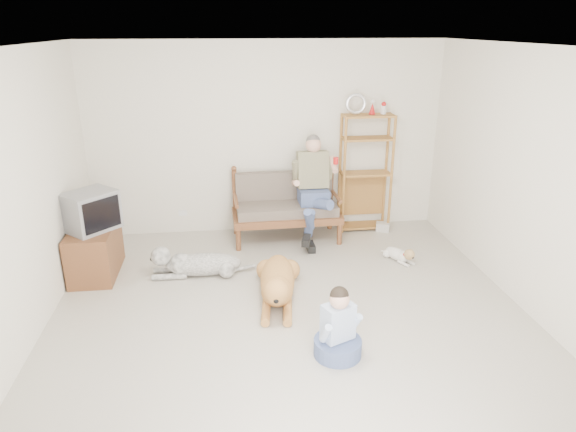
{
  "coord_description": "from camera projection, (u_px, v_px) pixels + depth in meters",
  "views": [
    {
      "loc": [
        -0.63,
        -4.41,
        2.88
      ],
      "look_at": [
        0.07,
        1.0,
        0.83
      ],
      "focal_mm": 32.0,
      "sensor_mm": 36.0,
      "label": 1
    }
  ],
  "objects": [
    {
      "name": "floor",
      "position": [
        294.0,
        328.0,
        5.18
      ],
      "size": [
        5.5,
        5.5,
        0.0
      ],
      "primitive_type": "plane",
      "color": "beige",
      "rests_on": "ground"
    },
    {
      "name": "ceiling",
      "position": [
        295.0,
        47.0,
        4.24
      ],
      "size": [
        5.5,
        5.5,
        0.0
      ],
      "primitive_type": "plane",
      "rotation": [
        3.14,
        0.0,
        0.0
      ],
      "color": "silver",
      "rests_on": "ground"
    },
    {
      "name": "wall_back",
      "position": [
        267.0,
        139.0,
        7.26
      ],
      "size": [
        5.0,
        0.0,
        5.0
      ],
      "primitive_type": "plane",
      "rotation": [
        1.57,
        0.0,
        0.0
      ],
      "color": "silver",
      "rests_on": "ground"
    },
    {
      "name": "wall_front",
      "position": [
        386.0,
        412.0,
        2.16
      ],
      "size": [
        5.0,
        0.0,
        5.0
      ],
      "primitive_type": "plane",
      "rotation": [
        -1.57,
        0.0,
        0.0
      ],
      "color": "silver",
      "rests_on": "ground"
    },
    {
      "name": "wall_left",
      "position": [
        7.0,
        214.0,
        4.41
      ],
      "size": [
        0.0,
        5.5,
        5.5
      ],
      "primitive_type": "plane",
      "rotation": [
        1.57,
        0.0,
        1.57
      ],
      "color": "silver",
      "rests_on": "ground"
    },
    {
      "name": "wall_right",
      "position": [
        547.0,
        191.0,
        5.01
      ],
      "size": [
        0.0,
        5.5,
        5.5
      ],
      "primitive_type": "plane",
      "rotation": [
        1.57,
        0.0,
        -1.57
      ],
      "color": "silver",
      "rests_on": "ground"
    },
    {
      "name": "loveseat",
      "position": [
        286.0,
        205.0,
        7.23
      ],
      "size": [
        1.51,
        0.73,
        0.95
      ],
      "rotation": [
        0.0,
        0.0,
        0.02
      ],
      "color": "brown",
      "rests_on": "ground"
    },
    {
      "name": "man",
      "position": [
        313.0,
        196.0,
        7.0
      ],
      "size": [
        0.56,
        0.8,
        1.3
      ],
      "color": "#4E6190",
      "rests_on": "loveseat"
    },
    {
      "name": "etagere",
      "position": [
        365.0,
        172.0,
        7.42
      ],
      "size": [
        0.76,
        0.33,
        2.0
      ],
      "color": "#9D6331",
      "rests_on": "ground"
    },
    {
      "name": "book_stack",
      "position": [
        383.0,
        227.0,
        7.6
      ],
      "size": [
        0.23,
        0.2,
        0.12
      ],
      "primitive_type": "cube",
      "rotation": [
        0.0,
        0.0,
        -0.34
      ],
      "color": "white",
      "rests_on": "ground"
    },
    {
      "name": "tv_stand",
      "position": [
        95.0,
        251.0,
        6.21
      ],
      "size": [
        0.5,
        0.9,
        0.6
      ],
      "rotation": [
        0.0,
        0.0,
        -0.0
      ],
      "color": "brown",
      "rests_on": "ground"
    },
    {
      "name": "crt_tv",
      "position": [
        91.0,
        211.0,
        6.0
      ],
      "size": [
        0.7,
        0.71,
        0.46
      ],
      "rotation": [
        0.0,
        0.0,
        -0.76
      ],
      "color": "slate",
      "rests_on": "tv_stand"
    },
    {
      "name": "wall_outlet",
      "position": [
        183.0,
        213.0,
        7.47
      ],
      "size": [
        0.12,
        0.02,
        0.08
      ],
      "primitive_type": "cube",
      "color": "silver",
      "rests_on": "ground"
    },
    {
      "name": "golden_retriever",
      "position": [
        277.0,
        283.0,
        5.68
      ],
      "size": [
        0.52,
        1.57,
        0.48
      ],
      "rotation": [
        0.0,
        0.0,
        -0.13
      ],
      "color": "#CC8346",
      "rests_on": "ground"
    },
    {
      "name": "shaggy_dog",
      "position": [
        194.0,
        263.0,
        6.22
      ],
      "size": [
        1.33,
        0.32,
        0.39
      ],
      "rotation": [
        0.0,
        0.0,
        -1.58
      ],
      "color": "white",
      "rests_on": "ground"
    },
    {
      "name": "terrier",
      "position": [
        401.0,
        255.0,
        6.61
      ],
      "size": [
        0.33,
        0.53,
        0.22
      ],
      "rotation": [
        0.0,
        0.0,
        0.46
      ],
      "color": "white",
      "rests_on": "ground"
    },
    {
      "name": "child",
      "position": [
        338.0,
        331.0,
        4.68
      ],
      "size": [
        0.44,
        0.44,
        0.7
      ],
      "rotation": [
        0.0,
        0.0,
        0.41
      ],
      "color": "#4E6190",
      "rests_on": "ground"
    }
  ]
}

